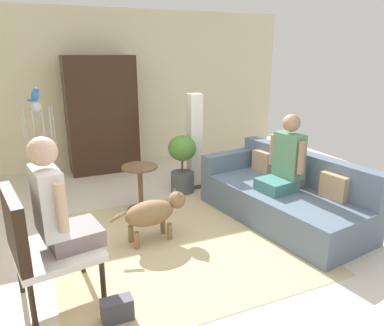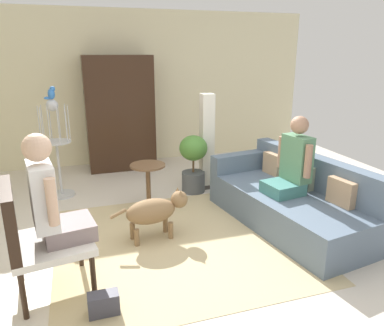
{
  "view_description": "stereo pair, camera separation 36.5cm",
  "coord_description": "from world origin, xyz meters",
  "views": [
    {
      "loc": [
        -1.3,
        -3.18,
        1.98
      ],
      "look_at": [
        0.1,
        0.02,
        0.91
      ],
      "focal_mm": 34.23,
      "sensor_mm": 36.0,
      "label": 1
    },
    {
      "loc": [
        -0.96,
        -3.31,
        1.98
      ],
      "look_at": [
        0.1,
        0.02,
        0.91
      ],
      "focal_mm": 34.23,
      "sensor_mm": 36.0,
      "label": 2
    }
  ],
  "objects": [
    {
      "name": "person_on_couch",
      "position": [
        1.33,
        0.12,
        0.76
      ],
      "size": [
        0.51,
        0.51,
        0.89
      ],
      "color": "#3F7D78"
    },
    {
      "name": "back_wall",
      "position": [
        0.0,
        3.4,
        1.34
      ],
      "size": [
        6.71,
        0.12,
        2.67
      ],
      "primitive_type": "cube",
      "color": "beige",
      "rests_on": "ground"
    },
    {
      "name": "person_on_armchair",
      "position": [
        -1.22,
        -0.36,
        0.84
      ],
      "size": [
        0.52,
        0.54,
        0.91
      ],
      "color": "gray"
    },
    {
      "name": "armoire_cabinet",
      "position": [
        -0.25,
        2.99,
        0.96
      ],
      "size": [
        1.12,
        0.56,
        1.92
      ],
      "primitive_type": "cube",
      "color": "#382316",
      "rests_on": "ground"
    },
    {
      "name": "couch",
      "position": [
        1.37,
        0.17,
        0.28
      ],
      "size": [
        1.25,
        2.2,
        0.8
      ],
      "color": "slate",
      "rests_on": "ground"
    },
    {
      "name": "ground_plane",
      "position": [
        0.0,
        0.0,
        0.0
      ],
      "size": [
        8.01,
        8.01,
        0.0
      ],
      "primitive_type": "plane",
      "color": "beige"
    },
    {
      "name": "bird_cage_stand",
      "position": [
        -1.25,
        1.89,
        0.69
      ],
      "size": [
        0.4,
        0.4,
        1.37
      ],
      "color": "silver",
      "rests_on": "ground"
    },
    {
      "name": "round_end_table",
      "position": [
        -0.16,
        1.06,
        0.33
      ],
      "size": [
        0.45,
        0.45,
        0.61
      ],
      "color": "brown",
      "rests_on": "ground"
    },
    {
      "name": "column_lamp",
      "position": [
        0.82,
        1.58,
        0.7
      ],
      "size": [
        0.2,
        0.2,
        1.4
      ],
      "color": "#4C4742",
      "rests_on": "ground"
    },
    {
      "name": "handbag",
      "position": [
        -0.89,
        -0.81,
        0.09
      ],
      "size": [
        0.24,
        0.13,
        0.18
      ],
      "primitive_type": "cube",
      "color": "#3F3F4C",
      "rests_on": "ground"
    },
    {
      "name": "armchair",
      "position": [
        -1.38,
        -0.39,
        0.57
      ],
      "size": [
        0.73,
        0.74,
        0.99
      ],
      "color": "black",
      "rests_on": "ground"
    },
    {
      "name": "parrot",
      "position": [
        -1.25,
        1.89,
        1.45
      ],
      "size": [
        0.17,
        0.1,
        0.17
      ],
      "color": "blue",
      "rests_on": "bird_cage_stand"
    },
    {
      "name": "area_rug",
      "position": [
        -0.02,
        0.1,
        0.0
      ],
      "size": [
        2.55,
        2.44,
        0.01
      ],
      "primitive_type": "cube",
      "color": "#C6B284",
      "rests_on": "ground"
    },
    {
      "name": "potted_plant",
      "position": [
        0.59,
        1.48,
        0.47
      ],
      "size": [
        0.4,
        0.4,
        0.84
      ],
      "color": "#4C5156",
      "rests_on": "ground"
    },
    {
      "name": "dog",
      "position": [
        -0.24,
        0.27,
        0.33
      ],
      "size": [
        0.87,
        0.34,
        0.53
      ],
      "color": "olive",
      "rests_on": "ground"
    }
  ]
}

